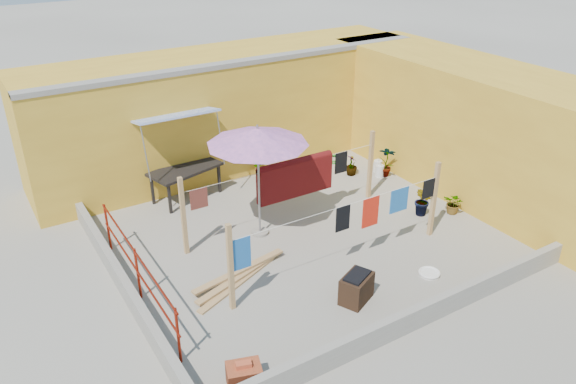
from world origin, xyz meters
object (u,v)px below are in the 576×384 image
object	(u,v)px
brick_stack	(244,376)
green_hose	(334,159)
white_basin	(429,273)
plant_back_a	(263,166)
outdoor_table	(185,171)
brazier	(356,288)
water_jug_a	(380,171)
water_jug_b	(378,166)
patio_umbrella	(258,137)

from	to	relation	value
brick_stack	green_hose	bearing A→B (deg)	45.17
white_basin	plant_back_a	bearing A→B (deg)	96.20
white_basin	green_hose	world-z (taller)	green_hose
outdoor_table	brick_stack	distance (m)	6.65
brazier	brick_stack	bearing A→B (deg)	-164.40
outdoor_table	plant_back_a	distance (m)	2.27
brazier	plant_back_a	distance (m)	5.74
brick_stack	white_basin	bearing A→B (deg)	8.05
water_jug_a	water_jug_b	distance (m)	0.31
patio_umbrella	green_hose	size ratio (longest dim) A/B	4.76
outdoor_table	white_basin	xyz separation A→B (m)	(2.85, -5.75, -0.72)
white_basin	green_hose	size ratio (longest dim) A/B	0.77
patio_umbrella	plant_back_a	bearing A→B (deg)	59.21
brazier	water_jug_b	bearing A→B (deg)	46.25
patio_umbrella	brick_stack	xyz separation A→B (m)	(-2.44, -3.87, -2.16)
water_jug_b	brazier	bearing A→B (deg)	-133.75
patio_umbrella	green_hose	distance (m)	5.16
brick_stack	white_basin	world-z (taller)	brick_stack
water_jug_a	plant_back_a	xyz separation A→B (m)	(-2.80, 1.60, 0.18)
water_jug_b	outdoor_table	bearing A→B (deg)	165.61
outdoor_table	patio_umbrella	bearing A→B (deg)	-74.13
outdoor_table	water_jug_a	distance (m)	5.30
water_jug_a	plant_back_a	world-z (taller)	plant_back_a
white_basin	green_hose	distance (m)	5.97
outdoor_table	water_jug_a	size ratio (longest dim) A/B	5.22
white_basin	water_jug_b	world-z (taller)	water_jug_b
brick_stack	water_jug_b	world-z (taller)	brick_stack
plant_back_a	brick_stack	bearing A→B (deg)	-121.66
outdoor_table	plant_back_a	size ratio (longest dim) A/B	2.82
outdoor_table	water_jug_b	bearing A→B (deg)	-14.39
outdoor_table	green_hose	world-z (taller)	outdoor_table
brick_stack	brazier	size ratio (longest dim) A/B	0.81
green_hose	water_jug_b	bearing A→B (deg)	-65.77
plant_back_a	brazier	bearing A→B (deg)	-101.59
patio_umbrella	plant_back_a	size ratio (longest dim) A/B	3.94
water_jug_b	white_basin	bearing A→B (deg)	-117.76
brick_stack	water_jug_b	xyz separation A→B (m)	(6.90, 5.07, -0.03)
green_hose	white_basin	bearing A→B (deg)	-107.03
patio_umbrella	green_hose	world-z (taller)	patio_umbrella
water_jug_b	green_hose	bearing A→B (deg)	114.23
brick_stack	brazier	world-z (taller)	brazier
outdoor_table	green_hose	bearing A→B (deg)	-0.52
patio_umbrella	brick_stack	world-z (taller)	patio_umbrella
outdoor_table	water_jug_b	size ratio (longest dim) A/B	5.14
patio_umbrella	brick_stack	distance (m)	5.06
white_basin	water_jug_b	size ratio (longest dim) A/B	1.16
water_jug_b	green_hose	distance (m)	1.42
patio_umbrella	water_jug_a	world-z (taller)	patio_umbrella
brazier	water_jug_a	xyz separation A→B (m)	(3.95, 4.02, -0.12)
patio_umbrella	plant_back_a	world-z (taller)	patio_umbrella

